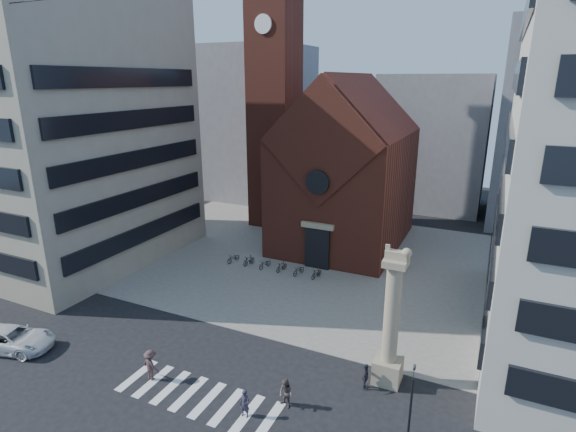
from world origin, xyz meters
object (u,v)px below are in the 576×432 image
object	(u,v)px
white_car	(12,339)
traffic_light	(411,400)
lion_column	(391,330)
pedestrian_1	(286,393)
pedestrian_2	(365,376)
pedestrian_0	(245,404)
scooter_0	(233,258)

from	to	relation	value
white_car	traffic_light	bearing A→B (deg)	-98.21
lion_column	white_car	world-z (taller)	lion_column
pedestrian_1	pedestrian_2	world-z (taller)	pedestrian_1
traffic_light	pedestrian_1	world-z (taller)	traffic_light
pedestrian_0	scooter_0	world-z (taller)	pedestrian_0
scooter_0	pedestrian_1	bearing A→B (deg)	-38.02
pedestrian_1	scooter_0	bearing A→B (deg)	147.70
traffic_light	scooter_0	xyz separation A→B (m)	(-19.99, 15.68, -1.81)
white_car	pedestrian_0	bearing A→B (deg)	-101.89
white_car	pedestrian_1	bearing A→B (deg)	-97.41
traffic_light	pedestrian_2	bearing A→B (deg)	137.49
pedestrian_2	traffic_light	bearing A→B (deg)	-142.05
traffic_light	scooter_0	bearing A→B (deg)	141.89
traffic_light	pedestrian_1	size ratio (longest dim) A/B	2.50
white_car	pedestrian_2	size ratio (longest dim) A/B	3.38
pedestrian_0	scooter_0	xyz separation A→B (m)	(-11.76, 17.86, -0.32)
white_car	scooter_0	world-z (taller)	white_car
traffic_light	pedestrian_0	world-z (taller)	traffic_light
lion_column	traffic_light	bearing A→B (deg)	-63.54
pedestrian_2	pedestrian_1	bearing A→B (deg)	123.78
pedestrian_2	scooter_0	distance (m)	21.33
lion_column	pedestrian_2	bearing A→B (deg)	-129.66
pedestrian_2	scooter_0	size ratio (longest dim) A/B	0.99
pedestrian_0	pedestrian_2	bearing A→B (deg)	39.69
white_car	pedestrian_1	world-z (taller)	pedestrian_1
pedestrian_0	pedestrian_2	distance (m)	7.19
lion_column	pedestrian_2	xyz separation A→B (m)	(-1.02, -1.24, -2.64)
white_car	pedestrian_1	distance (m)	19.15
traffic_light	white_car	size ratio (longest dim) A/B	0.78
lion_column	pedestrian_2	distance (m)	3.09
lion_column	traffic_light	distance (m)	4.62
lion_column	pedestrian_2	world-z (taller)	lion_column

